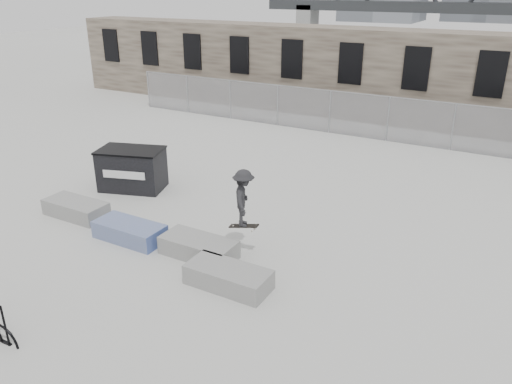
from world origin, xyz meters
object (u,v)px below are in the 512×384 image
planter_far_left (76,208)px  planter_offset (228,276)px  planter_center_left (130,231)px  skateboarder (244,198)px  planter_center_right (199,247)px  dumpster (132,169)px

planter_far_left → planter_offset: same height
planter_far_left → planter_offset: size_ratio=1.00×
planter_far_left → planter_center_left: size_ratio=1.00×
planter_center_left → planter_offset: (3.61, -0.63, 0.00)m
planter_center_left → planter_offset: bearing=-9.9°
planter_offset → planter_far_left: bearing=170.9°
planter_offset → skateboarder: 2.10m
planter_center_right → dumpster: size_ratio=0.82×
planter_offset → dumpster: size_ratio=0.82×
dumpster → planter_offset: bearing=-48.3°
planter_far_left → dumpster: bearing=90.3°
planter_center_left → skateboarder: size_ratio=1.23×
planter_far_left → dumpster: size_ratio=0.82×
dumpster → skateboarder: skateboarder is taller
dumpster → planter_far_left: bearing=-108.0°
dumpster → planter_center_right: bearing=-48.3°
planter_far_left → skateboarder: skateboarder is taller
planter_far_left → planter_center_right: bearing=-1.8°
planter_center_left → skateboarder: skateboarder is taller
dumpster → skateboarder: bearing=-37.3°
planter_center_left → dumpster: (-2.48, 2.89, 0.45)m
planter_offset → dumpster: bearing=150.0°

